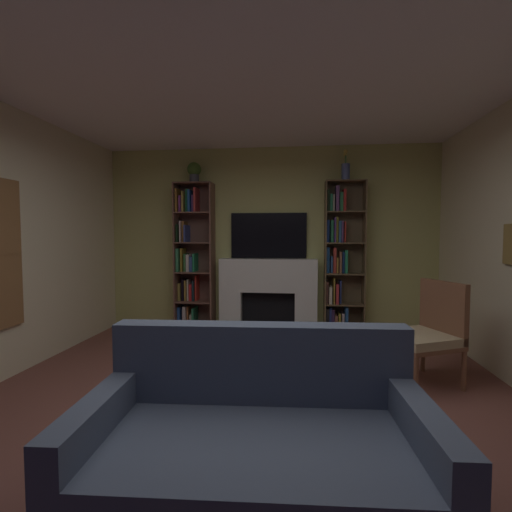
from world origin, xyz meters
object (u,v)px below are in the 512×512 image
object	(u,v)px
fireplace	(268,293)
couch	(257,454)
tv	(269,236)
bookshelf_right	(340,261)
coffee_table	(269,379)
bookshelf_left	(192,259)
vase_with_flowers	(346,169)
armchair	(427,332)
potted_plant	(194,171)

from	to	relation	value
fireplace	couch	world-z (taller)	fireplace
tv	bookshelf_right	xyz separation A→B (m)	(1.04, -0.08, -0.37)
fireplace	coffee_table	xyz separation A→B (m)	(0.22, -2.77, -0.19)
fireplace	bookshelf_left	world-z (taller)	bookshelf_left
bookshelf_left	vase_with_flowers	world-z (taller)	vase_with_flowers
couch	armchair	bearing A→B (deg)	51.05
coffee_table	tv	bearing A→B (deg)	94.46
bookshelf_left	potted_plant	bearing A→B (deg)	-24.66
fireplace	coffee_table	size ratio (longest dim) A/B	1.71
armchair	potted_plant	bearing A→B (deg)	148.67
bookshelf_right	potted_plant	world-z (taller)	potted_plant
vase_with_flowers	armchair	bearing A→B (deg)	-70.97
potted_plant	tv	bearing A→B (deg)	6.25
vase_with_flowers	couch	bearing A→B (deg)	-104.06
vase_with_flowers	armchair	distance (m)	2.58
vase_with_flowers	bookshelf_left	bearing A→B (deg)	179.33
tv	potted_plant	size ratio (longest dim) A/B	3.67
coffee_table	bookshelf_right	bearing A→B (deg)	73.76
bookshelf_right	couch	size ratio (longest dim) A/B	1.21
bookshelf_left	coffee_table	xyz separation A→B (m)	(1.38, -2.77, -0.68)
tv	armchair	world-z (taller)	tv
armchair	couch	bearing A→B (deg)	-128.95
fireplace	couch	distance (m)	3.54
fireplace	potted_plant	size ratio (longest dim) A/B	5.01
fireplace	bookshelf_right	distance (m)	1.14
potted_plant	vase_with_flowers	bearing A→B (deg)	0.03
potted_plant	coffee_table	xyz separation A→B (m)	(1.32, -2.74, -1.98)
bookshelf_right	vase_with_flowers	xyz separation A→B (m)	(0.06, -0.04, 1.31)
vase_with_flowers	couch	size ratio (longest dim) A/B	0.24
armchair	coffee_table	xyz separation A→B (m)	(-1.45, -1.06, -0.11)
bookshelf_right	coffee_table	world-z (taller)	bookshelf_right
couch	potted_plant	bearing A→B (deg)	110.66
coffee_table	potted_plant	bearing A→B (deg)	115.68
tv	couch	bearing A→B (deg)	-86.50
tv	bookshelf_right	bearing A→B (deg)	-4.23
tv	potted_plant	distance (m)	1.45
vase_with_flowers	couch	xyz separation A→B (m)	(-0.87, -3.49, -2.08)
armchair	bookshelf_left	bearing A→B (deg)	148.80
coffee_table	couch	bearing A→B (deg)	-90.21
armchair	fireplace	bearing A→B (deg)	134.39
fireplace	coffee_table	distance (m)	2.78
fireplace	coffee_table	world-z (taller)	fireplace
bookshelf_left	vase_with_flowers	size ratio (longest dim) A/B	5.03
potted_plant	armchair	xyz separation A→B (m)	(2.77, -1.69, -1.87)
fireplace	bookshelf_left	distance (m)	1.26
potted_plant	vase_with_flowers	size ratio (longest dim) A/B	0.70
potted_plant	fireplace	bearing A→B (deg)	1.33
bookshelf_left	coffee_table	bearing A→B (deg)	-63.55
bookshelf_right	armchair	bearing A→B (deg)	-69.65
fireplace	couch	bearing A→B (deg)	-86.41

